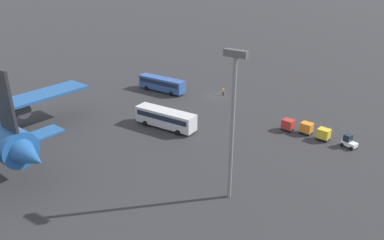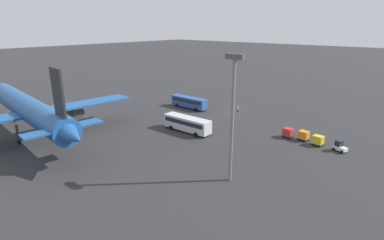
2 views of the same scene
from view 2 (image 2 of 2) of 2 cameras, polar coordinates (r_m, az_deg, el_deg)
The scene contains 10 objects.
ground_plane at distance 83.50m, azimuth 7.94°, elevation 1.49°, with size 600.00×600.00×0.00m, color #2D2D30.
airplane at distance 70.75m, azimuth -28.60°, elevation 1.77°, with size 50.47×43.58×16.73m.
shuttle_bus_near at distance 86.32m, azimuth -0.56°, elevation 3.53°, with size 11.59×2.96×3.23m.
shuttle_bus_far at distance 67.18m, azimuth -0.93°, elevation -0.58°, with size 11.78×3.45×3.37m.
baggage_tug at distance 63.72m, azimuth 26.32°, elevation -4.57°, with size 2.70×2.30×2.10m.
worker_person at distance 83.35m, azimuth 8.72°, elevation 2.05°, with size 0.38×0.38×1.74m.
cargo_cart_yellow at distance 64.77m, azimuth 22.88°, elevation -3.51°, with size 2.20×1.93×2.06m.
cargo_cart_orange at distance 66.41m, azimuth 20.51°, elevation -2.72°, with size 2.20×1.93×2.06m.
cargo_cart_red at distance 67.05m, azimuth 17.83°, elevation -2.24°, with size 2.20×1.93×2.06m.
light_pole at distance 43.41m, azimuth 7.76°, elevation 2.33°, with size 2.80×0.70×19.33m.
Camera 2 is at (-42.77, 67.88, 23.11)m, focal length 28.00 mm.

